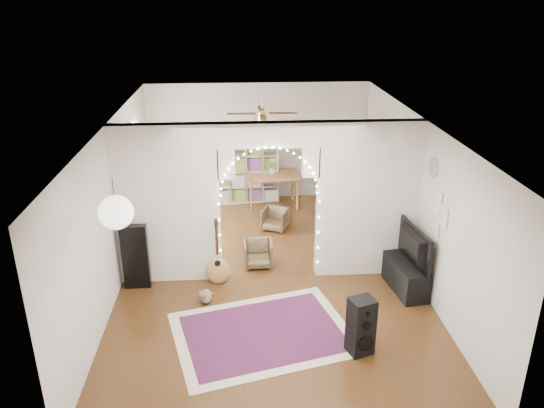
{
  "coord_description": "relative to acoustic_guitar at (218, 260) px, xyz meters",
  "views": [
    {
      "loc": [
        -0.5,
        -8.08,
        4.62
      ],
      "look_at": [
        0.07,
        0.3,
        1.2
      ],
      "focal_mm": 35.0,
      "sensor_mm": 36.0,
      "label": 1
    }
  ],
  "objects": [
    {
      "name": "ceiling_fan",
      "position": [
        0.87,
        2.25,
        1.96
      ],
      "size": [
        1.1,
        1.1,
        0.3
      ],
      "primitive_type": null,
      "color": "gold",
      "rests_on": "ceiling"
    },
    {
      "name": "area_rug",
      "position": [
        0.67,
        -1.45,
        -0.43
      ],
      "size": [
        2.87,
        2.43,
        0.02
      ],
      "primitive_type": "cube",
      "rotation": [
        0.0,
        0.0,
        0.26
      ],
      "color": "maroon",
      "rests_on": "floor"
    },
    {
      "name": "divider_wall",
      "position": [
        0.87,
        0.25,
        0.98
      ],
      "size": [
        5.0,
        0.2,
        2.7
      ],
      "color": "silver",
      "rests_on": "floor"
    },
    {
      "name": "bookcase",
      "position": [
        0.57,
        3.75,
        0.32
      ],
      "size": [
        1.51,
        0.54,
        1.52
      ],
      "primitive_type": "cube",
      "rotation": [
        0.0,
        0.0,
        0.11
      ],
      "color": "#C1A78C",
      "rests_on": "floor"
    },
    {
      "name": "wall_right",
      "position": [
        3.37,
        0.25,
        0.91
      ],
      "size": [
        0.02,
        7.5,
        2.7
      ],
      "primitive_type": "cube",
      "color": "silver",
      "rests_on": "floor"
    },
    {
      "name": "dining_table",
      "position": [
        1.15,
        3.42,
        0.24
      ],
      "size": [
        1.24,
        0.86,
        0.76
      ],
      "rotation": [
        0.0,
        0.0,
        0.05
      ],
      "color": "brown",
      "rests_on": "floor"
    },
    {
      "name": "wall_left",
      "position": [
        -1.63,
        0.25,
        0.91
      ],
      "size": [
        0.02,
        7.5,
        2.7
      ],
      "primitive_type": "cube",
      "color": "silver",
      "rests_on": "floor"
    },
    {
      "name": "ceiling",
      "position": [
        0.87,
        0.25,
        2.26
      ],
      "size": [
        5.0,
        7.5,
        0.02
      ],
      "primitive_type": "cube",
      "color": "white",
      "rests_on": "wall_back"
    },
    {
      "name": "tv",
      "position": [
        3.07,
        -0.41,
        0.37
      ],
      "size": [
        0.28,
        1.08,
        0.62
      ],
      "primitive_type": "imported",
      "rotation": [
        0.0,
        0.0,
        1.7
      ],
      "color": "black",
      "rests_on": "media_console"
    },
    {
      "name": "fairy_lights",
      "position": [
        0.87,
        0.12,
        1.11
      ],
      "size": [
        1.64,
        0.04,
        1.6
      ],
      "primitive_type": null,
      "color": "#FFEABF",
      "rests_on": "divider_wall"
    },
    {
      "name": "wall_clock",
      "position": [
        3.35,
        -0.35,
        1.66
      ],
      "size": [
        0.03,
        0.31,
        0.31
      ],
      "primitive_type": "cylinder",
      "rotation": [
        0.0,
        1.57,
        0.0
      ],
      "color": "white",
      "rests_on": "wall_right"
    },
    {
      "name": "floor_speaker",
      "position": [
        1.97,
        -1.95,
        -0.03
      ],
      "size": [
        0.4,
        0.37,
        0.83
      ],
      "rotation": [
        0.0,
        0.0,
        0.33
      ],
      "color": "black",
      "rests_on": "floor"
    },
    {
      "name": "wall_back",
      "position": [
        0.87,
        4.0,
        0.91
      ],
      "size": [
        5.0,
        0.02,
        2.7
      ],
      "primitive_type": "cube",
      "color": "silver",
      "rests_on": "floor"
    },
    {
      "name": "guitar_case",
      "position": [
        -1.33,
        0.0,
        0.12
      ],
      "size": [
        0.43,
        0.14,
        1.12
      ],
      "primitive_type": "cube",
      "rotation": [
        0.0,
        0.0,
        -0.0
      ],
      "color": "black",
      "rests_on": "floor"
    },
    {
      "name": "tabby_cat",
      "position": [
        -0.19,
        -0.57,
        -0.32
      ],
      "size": [
        0.28,
        0.42,
        0.29
      ],
      "rotation": [
        0.0,
        0.0,
        -0.42
      ],
      "color": "brown",
      "rests_on": "floor"
    },
    {
      "name": "picture_frames",
      "position": [
        3.35,
        -0.75,
        1.06
      ],
      "size": [
        0.02,
        0.5,
        0.7
      ],
      "primitive_type": null,
      "color": "white",
      "rests_on": "wall_right"
    },
    {
      "name": "dining_chair_left",
      "position": [
        0.7,
        0.6,
        -0.21
      ],
      "size": [
        0.51,
        0.52,
        0.47
      ],
      "primitive_type": "imported",
      "rotation": [
        0.0,
        0.0,
        0.01
      ],
      "color": "brown",
      "rests_on": "floor"
    },
    {
      "name": "media_console",
      "position": [
        3.07,
        -0.41,
        -0.19
      ],
      "size": [
        0.53,
        1.04,
        0.5
      ],
      "primitive_type": "cube",
      "rotation": [
        0.0,
        0.0,
        0.13
      ],
      "color": "black",
      "rests_on": "floor"
    },
    {
      "name": "flower_vase",
      "position": [
        1.15,
        3.42,
        0.41
      ],
      "size": [
        0.19,
        0.19,
        0.19
      ],
      "primitive_type": "imported",
      "rotation": [
        0.0,
        0.0,
        0.05
      ],
      "color": "white",
      "rests_on": "dining_table"
    },
    {
      "name": "paper_lantern",
      "position": [
        -1.03,
        -2.15,
        1.81
      ],
      "size": [
        0.4,
        0.4,
        0.4
      ],
      "primitive_type": "sphere",
      "color": "white",
      "rests_on": "ceiling"
    },
    {
      "name": "dining_chair_right",
      "position": [
        1.12,
        2.13,
        -0.22
      ],
      "size": [
        0.64,
        0.64,
        0.45
      ],
      "primitive_type": "imported",
      "rotation": [
        0.0,
        0.0,
        -0.41
      ],
      "color": "brown",
      "rests_on": "floor"
    },
    {
      "name": "acoustic_guitar",
      "position": [
        0.0,
        0.0,
        0.0
      ],
      "size": [
        0.41,
        0.15,
        1.01
      ],
      "rotation": [
        0.0,
        0.0,
        -0.02
      ],
      "color": "tan",
      "rests_on": "floor"
    },
    {
      "name": "wall_front",
      "position": [
        0.87,
        -3.5,
        0.91
      ],
      "size": [
        5.0,
        0.02,
        2.7
      ],
      "primitive_type": "cube",
      "color": "silver",
      "rests_on": "floor"
    },
    {
      "name": "window",
      "position": [
        -1.6,
        2.05,
        1.06
      ],
      "size": [
        0.04,
        1.2,
        1.4
      ],
      "primitive_type": "cube",
      "color": "white",
      "rests_on": "wall_left"
    },
    {
      "name": "floor",
      "position": [
        0.87,
        0.25,
        -0.44
      ],
      "size": [
        7.5,
        7.5,
        0.0
      ],
      "primitive_type": "plane",
      "color": "black",
      "rests_on": "ground"
    }
  ]
}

